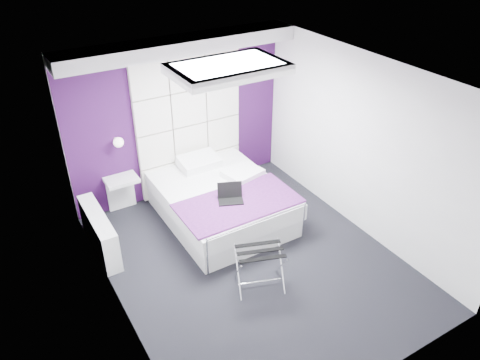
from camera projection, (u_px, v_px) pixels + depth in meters
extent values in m
plane|color=black|center=(252.00, 261.00, 6.43)|extent=(4.40, 4.40, 0.00)
plane|color=white|center=(255.00, 78.00, 5.08)|extent=(4.40, 4.40, 0.00)
plane|color=white|center=(179.00, 118.00, 7.37)|extent=(3.60, 0.00, 3.60)
plane|color=white|center=(110.00, 225.00, 4.97)|extent=(0.00, 4.40, 4.40)
plane|color=white|center=(362.00, 146.00, 6.55)|extent=(0.00, 4.40, 4.40)
cube|color=#330E3E|center=(179.00, 118.00, 7.36)|extent=(3.58, 0.02, 2.58)
cube|color=white|center=(180.00, 45.00, 6.56)|extent=(3.58, 0.50, 0.20)
sphere|color=white|center=(118.00, 141.00, 6.85)|extent=(0.15, 0.15, 0.15)
cube|color=white|center=(99.00, 232.00, 6.49)|extent=(0.22, 1.20, 0.60)
cube|color=white|center=(222.00, 210.00, 7.21)|extent=(1.62, 2.02, 0.30)
cube|color=white|center=(221.00, 195.00, 7.06)|extent=(1.66, 2.06, 0.25)
cube|color=#41154F|center=(238.00, 203.00, 6.62)|extent=(1.72, 0.91, 0.03)
cube|color=white|center=(121.00, 180.00, 7.12)|extent=(0.49, 0.38, 0.05)
cube|color=black|center=(260.00, 251.00, 5.73)|extent=(0.58, 0.43, 0.01)
cube|color=black|center=(231.00, 200.00, 6.64)|extent=(0.35, 0.25, 0.02)
cube|color=black|center=(226.00, 189.00, 6.66)|extent=(0.35, 0.01, 0.24)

